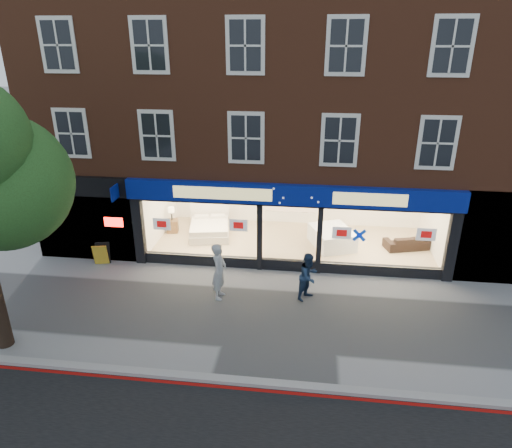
% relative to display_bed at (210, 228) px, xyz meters
% --- Properties ---
extents(ground, '(120.00, 120.00, 0.00)m').
position_rel_display_bed_xyz_m(ground, '(3.46, -5.60, -0.42)').
color(ground, gray).
rests_on(ground, ground).
extents(kerb_line, '(60.00, 0.10, 0.01)m').
position_rel_display_bed_xyz_m(kerb_line, '(3.46, -8.70, -0.41)').
color(kerb_line, '#8C0A07').
rests_on(kerb_line, ground).
extents(kerb_stone, '(60.00, 0.25, 0.12)m').
position_rel_display_bed_xyz_m(kerb_stone, '(3.46, -8.50, -0.36)').
color(kerb_stone, gray).
rests_on(kerb_stone, ground).
extents(showroom_floor, '(11.00, 4.50, 0.10)m').
position_rel_display_bed_xyz_m(showroom_floor, '(3.46, -0.35, -0.37)').
color(showroom_floor, tan).
rests_on(showroom_floor, ground).
extents(building, '(19.00, 8.26, 10.30)m').
position_rel_display_bed_xyz_m(building, '(3.45, 1.34, 6.25)').
color(building, brown).
rests_on(building, ground).
extents(display_bed, '(1.97, 2.26, 1.12)m').
position_rel_display_bed_xyz_m(display_bed, '(0.00, 0.00, 0.00)').
color(display_bed, silver).
rests_on(display_bed, showroom_floor).
extents(bedside_table, '(0.52, 0.52, 0.55)m').
position_rel_display_bed_xyz_m(bedside_table, '(-1.64, 0.09, -0.04)').
color(bedside_table, brown).
rests_on(bedside_table, showroom_floor).
extents(mattress_stack, '(1.97, 2.19, 0.71)m').
position_rel_display_bed_xyz_m(mattress_stack, '(5.06, -0.44, 0.04)').
color(mattress_stack, white).
rests_on(mattress_stack, showroom_floor).
extents(sofa, '(2.01, 1.23, 0.55)m').
position_rel_display_bed_xyz_m(sofa, '(8.06, -0.31, -0.04)').
color(sofa, black).
rests_on(sofa, showroom_floor).
extents(a_board, '(0.59, 0.45, 0.82)m').
position_rel_display_bed_xyz_m(a_board, '(-3.44, -2.90, -0.01)').
color(a_board, gold).
rests_on(a_board, ground).
extents(pedestrian_grey, '(0.49, 0.71, 1.89)m').
position_rel_display_bed_xyz_m(pedestrian_grey, '(1.36, -4.64, 0.53)').
color(pedestrian_grey, '#A4A7AC').
rests_on(pedestrian_grey, ground).
extents(pedestrian_blue, '(0.94, 0.98, 1.59)m').
position_rel_display_bed_xyz_m(pedestrian_blue, '(4.20, -4.35, 0.38)').
color(pedestrian_blue, '#182945').
rests_on(pedestrian_blue, ground).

